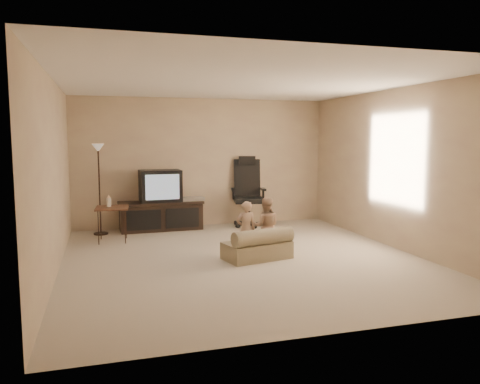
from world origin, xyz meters
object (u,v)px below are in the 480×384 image
object	(u,v)px
tv_stand	(161,205)
side_table	(112,208)
office_chair	(248,201)
child_sofa	(259,247)
toddler_left	(246,229)
toddler_right	(266,226)
floor_lamp	(99,169)

from	to	relation	value
tv_stand	side_table	size ratio (longest dim) A/B	2.03
office_chair	child_sofa	distance (m)	2.65
office_chair	toddler_left	world-z (taller)	office_chair
office_chair	toddler_right	xyz separation A→B (m)	(-0.44, -2.32, -0.06)
side_table	toddler_left	bearing A→B (deg)	-41.39
office_chair	toddler_left	size ratio (longest dim) A/B	1.67
office_chair	child_sofa	world-z (taller)	office_chair
office_chair	side_table	bearing A→B (deg)	-153.32
floor_lamp	child_sofa	distance (m)	3.44
toddler_left	toddler_right	size ratio (longest dim) A/B	0.96
office_chair	side_table	size ratio (longest dim) A/B	1.73
side_table	floor_lamp	distance (m)	0.93
child_sofa	toddler_left	world-z (taller)	toddler_left
tv_stand	child_sofa	xyz separation A→B (m)	(1.07, -2.61, -0.29)
tv_stand	office_chair	xyz separation A→B (m)	(1.71, -0.06, 0.02)
toddler_left	toddler_right	xyz separation A→B (m)	(0.33, 0.06, 0.02)
tv_stand	toddler_right	xyz separation A→B (m)	(1.26, -2.38, -0.04)
side_table	toddler_left	world-z (taller)	toddler_left
toddler_right	side_table	bearing A→B (deg)	-18.67
child_sofa	toddler_right	world-z (taller)	toddler_right
child_sofa	office_chair	bearing A→B (deg)	62.93
toddler_left	toddler_right	bearing A→B (deg)	-171.05
toddler_right	toddler_left	bearing A→B (deg)	27.54
side_table	child_sofa	bearing A→B (deg)	-42.29
child_sofa	toddler_left	bearing A→B (deg)	114.57
toddler_left	tv_stand	bearing A→B (deg)	-70.49
office_chair	floor_lamp	bearing A→B (deg)	-167.46
office_chair	toddler_right	world-z (taller)	office_chair
toddler_right	office_chair	bearing A→B (deg)	-83.73
side_table	child_sofa	world-z (taller)	side_table
office_chair	tv_stand	bearing A→B (deg)	-171.22
office_chair	toddler_left	xyz separation A→B (m)	(-0.77, -2.38, -0.08)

